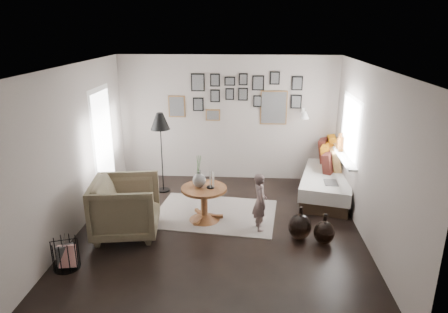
# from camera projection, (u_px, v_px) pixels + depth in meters

# --- Properties ---
(ground) EXTENTS (4.80, 4.80, 0.00)m
(ground) POSITION_uv_depth(u_px,v_px,m) (219.00, 231.00, 6.44)
(ground) COLOR black
(ground) RESTS_ON ground
(wall_back) EXTENTS (4.50, 0.00, 4.50)m
(wall_back) POSITION_uv_depth(u_px,v_px,m) (227.00, 119.00, 8.31)
(wall_back) COLOR gray
(wall_back) RESTS_ON ground
(wall_front) EXTENTS (4.50, 0.00, 4.50)m
(wall_front) POSITION_uv_depth(u_px,v_px,m) (199.00, 233.00, 3.76)
(wall_front) COLOR gray
(wall_front) RESTS_ON ground
(wall_left) EXTENTS (0.00, 4.80, 4.80)m
(wall_left) POSITION_uv_depth(u_px,v_px,m) (74.00, 151.00, 6.16)
(wall_left) COLOR gray
(wall_left) RESTS_ON ground
(wall_right) EXTENTS (0.00, 4.80, 4.80)m
(wall_right) POSITION_uv_depth(u_px,v_px,m) (370.00, 157.00, 5.90)
(wall_right) COLOR gray
(wall_right) RESTS_ON ground
(ceiling) EXTENTS (4.80, 4.80, 0.00)m
(ceiling) POSITION_uv_depth(u_px,v_px,m) (218.00, 67.00, 5.62)
(ceiling) COLOR white
(ceiling) RESTS_ON wall_back
(door_left) EXTENTS (0.00, 2.14, 2.14)m
(door_left) POSITION_uv_depth(u_px,v_px,m) (103.00, 145.00, 7.38)
(door_left) COLOR white
(door_left) RESTS_ON wall_left
(window_right) EXTENTS (0.15, 1.32, 1.30)m
(window_right) POSITION_uv_depth(u_px,v_px,m) (343.00, 153.00, 7.29)
(window_right) COLOR white
(window_right) RESTS_ON wall_right
(gallery_wall) EXTENTS (2.74, 0.03, 1.08)m
(gallery_wall) POSITION_uv_depth(u_px,v_px,m) (241.00, 98.00, 8.13)
(gallery_wall) COLOR brown
(gallery_wall) RESTS_ON wall_back
(wall_sconce) EXTENTS (0.18, 0.36, 0.16)m
(wall_sconce) POSITION_uv_depth(u_px,v_px,m) (305.00, 115.00, 7.91)
(wall_sconce) COLOR white
(wall_sconce) RESTS_ON wall_back
(rug) EXTENTS (2.23, 1.68, 0.01)m
(rug) POSITION_uv_depth(u_px,v_px,m) (215.00, 214.00, 7.01)
(rug) COLOR silver
(rug) RESTS_ON ground
(pedestal_table) EXTENTS (0.76, 0.76, 0.60)m
(pedestal_table) POSITION_uv_depth(u_px,v_px,m) (204.00, 205.00, 6.71)
(pedestal_table) COLOR brown
(pedestal_table) RESTS_ON ground
(vase) EXTENTS (0.22, 0.22, 0.54)m
(vase) POSITION_uv_depth(u_px,v_px,m) (199.00, 178.00, 6.58)
(vase) COLOR black
(vase) RESTS_ON pedestal_table
(candles) EXTENTS (0.13, 0.13, 0.28)m
(candles) POSITION_uv_depth(u_px,v_px,m) (211.00, 180.00, 6.56)
(candles) COLOR black
(candles) RESTS_ON pedestal_table
(daybed) EXTENTS (1.34, 2.20, 1.01)m
(daybed) POSITION_uv_depth(u_px,v_px,m) (327.00, 177.00, 7.80)
(daybed) COLOR black
(daybed) RESTS_ON ground
(magazine_on_daybed) EXTENTS (0.25, 0.32, 0.02)m
(magazine_on_daybed) POSITION_uv_depth(u_px,v_px,m) (331.00, 183.00, 7.14)
(magazine_on_daybed) COLOR black
(magazine_on_daybed) RESTS_ON daybed
(armchair) EXTENTS (1.13, 1.11, 0.91)m
(armchair) POSITION_uv_depth(u_px,v_px,m) (126.00, 207.00, 6.22)
(armchair) COLOR brown
(armchair) RESTS_ON ground
(armchair_cushion) EXTENTS (0.46, 0.47, 0.19)m
(armchair_cushion) POSITION_uv_depth(u_px,v_px,m) (129.00, 204.00, 6.26)
(armchair_cushion) COLOR white
(armchair_cushion) RESTS_ON armchair
(floor_lamp) EXTENTS (0.37, 0.37, 1.59)m
(floor_lamp) POSITION_uv_depth(u_px,v_px,m) (160.00, 124.00, 7.57)
(floor_lamp) COLOR black
(floor_lamp) RESTS_ON ground
(magazine_basket) EXTENTS (0.44, 0.44, 0.42)m
(magazine_basket) POSITION_uv_depth(u_px,v_px,m) (66.00, 254.00, 5.40)
(magazine_basket) COLOR black
(magazine_basket) RESTS_ON ground
(demijohn_large) EXTENTS (0.36, 0.36, 0.54)m
(demijohn_large) POSITION_uv_depth(u_px,v_px,m) (300.00, 226.00, 6.14)
(demijohn_large) COLOR black
(demijohn_large) RESTS_ON ground
(demijohn_small) EXTENTS (0.32, 0.32, 0.49)m
(demijohn_small) POSITION_uv_depth(u_px,v_px,m) (324.00, 232.00, 6.02)
(demijohn_small) COLOR black
(demijohn_small) RESTS_ON ground
(child) EXTENTS (0.31, 0.40, 0.97)m
(child) POSITION_uv_depth(u_px,v_px,m) (260.00, 202.00, 6.34)
(child) COLOR #6C5755
(child) RESTS_ON ground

